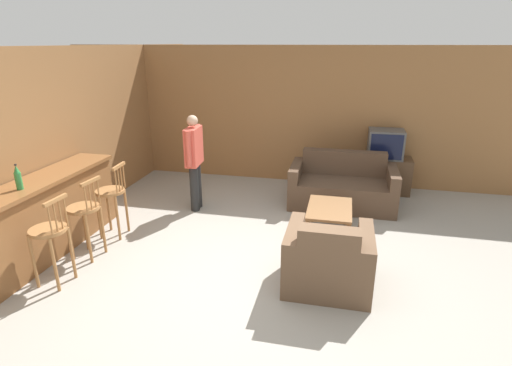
% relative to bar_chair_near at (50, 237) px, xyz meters
% --- Properties ---
extents(ground_plane, '(24.00, 24.00, 0.00)m').
position_rel_bar_chair_near_xyz_m(ground_plane, '(2.20, 0.61, -0.59)').
color(ground_plane, gray).
extents(wall_back, '(9.40, 0.08, 2.60)m').
position_rel_bar_chair_near_xyz_m(wall_back, '(2.20, 4.27, 0.71)').
color(wall_back, olive).
rests_on(wall_back, ground_plane).
extents(wall_left, '(0.08, 8.66, 2.60)m').
position_rel_bar_chair_near_xyz_m(wall_left, '(-0.91, 1.94, 0.71)').
color(wall_left, olive).
rests_on(wall_left, ground_plane).
extents(bar_counter, '(0.55, 2.44, 1.02)m').
position_rel_bar_chair_near_xyz_m(bar_counter, '(-0.57, 0.62, -0.07)').
color(bar_counter, brown).
rests_on(bar_counter, ground_plane).
extents(bar_chair_near, '(0.42, 0.42, 1.07)m').
position_rel_bar_chair_near_xyz_m(bar_chair_near, '(0.00, 0.00, 0.00)').
color(bar_chair_near, '#996638').
rests_on(bar_chair_near, ground_plane).
extents(bar_chair_mid, '(0.43, 0.43, 1.07)m').
position_rel_bar_chair_near_xyz_m(bar_chair_mid, '(-0.00, 0.63, 0.00)').
color(bar_chair_mid, '#996638').
rests_on(bar_chair_mid, ground_plane).
extents(bar_chair_far, '(0.43, 0.43, 1.07)m').
position_rel_bar_chair_near_xyz_m(bar_chair_far, '(-0.00, 1.25, 0.00)').
color(bar_chair_far, '#996638').
rests_on(bar_chair_far, ground_plane).
extents(couch_far, '(1.74, 0.92, 0.88)m').
position_rel_bar_chair_near_xyz_m(couch_far, '(3.16, 3.13, -0.27)').
color(couch_far, '#4C3828').
rests_on(couch_far, ground_plane).
extents(armchair_near, '(0.96, 0.88, 0.86)m').
position_rel_bar_chair_near_xyz_m(armchair_near, '(3.05, 0.62, -0.27)').
color(armchair_near, brown).
rests_on(armchair_near, ground_plane).
extents(coffee_table, '(0.62, 0.90, 0.43)m').
position_rel_bar_chair_near_xyz_m(coffee_table, '(3.00, 1.93, -0.23)').
color(coffee_table, brown).
rests_on(coffee_table, ground_plane).
extents(tv_unit, '(1.00, 0.46, 0.65)m').
position_rel_bar_chair_near_xyz_m(tv_unit, '(3.87, 3.95, -0.26)').
color(tv_unit, '#513823').
rests_on(tv_unit, ground_plane).
extents(tv, '(0.61, 0.48, 0.52)m').
position_rel_bar_chair_near_xyz_m(tv, '(3.87, 3.95, 0.32)').
color(tv, '#4C4C4C').
rests_on(tv, tv_unit).
extents(bottle, '(0.07, 0.07, 0.31)m').
position_rel_bar_chair_near_xyz_m(bottle, '(-0.52, 0.26, 0.57)').
color(bottle, '#2D7F3D').
rests_on(bottle, bar_counter).
extents(person_by_window, '(0.21, 0.60, 1.57)m').
position_rel_bar_chair_near_xyz_m(person_by_window, '(0.79, 2.43, 0.29)').
color(person_by_window, black).
rests_on(person_by_window, ground_plane).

